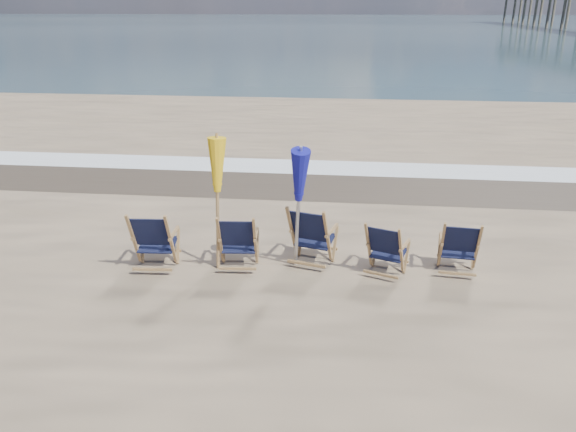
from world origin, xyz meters
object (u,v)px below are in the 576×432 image
(beach_chair_3, at_px, (401,253))
(beach_chair_4, at_px, (477,250))
(beach_chair_0, at_px, (171,242))
(umbrella_yellow, at_px, (216,173))
(beach_chair_2, at_px, (327,239))
(beach_chair_1, at_px, (255,243))
(umbrella_blue, at_px, (298,176))

(beach_chair_3, height_order, beach_chair_4, beach_chair_4)
(beach_chair_0, relative_size, umbrella_yellow, 0.50)
(beach_chair_0, relative_size, beach_chair_2, 0.98)
(beach_chair_0, relative_size, beach_chair_1, 1.06)
(beach_chair_2, bearing_deg, beach_chair_1, 24.37)
(beach_chair_2, distance_m, umbrella_blue, 1.16)
(beach_chair_0, distance_m, beach_chair_3, 3.61)
(beach_chair_3, xyz_separation_m, umbrella_blue, (-1.62, 0.16, 1.13))
(beach_chair_3, bearing_deg, umbrella_yellow, 17.40)
(beach_chair_0, bearing_deg, beach_chair_4, -179.34)
(beach_chair_4, bearing_deg, umbrella_blue, 7.02)
(umbrella_yellow, relative_size, umbrella_blue, 1.01)
(beach_chair_3, bearing_deg, beach_chair_2, 8.17)
(beach_chair_0, distance_m, beach_chair_1, 1.34)
(beach_chair_3, bearing_deg, umbrella_blue, 15.15)
(beach_chair_1, height_order, beach_chair_4, beach_chair_1)
(beach_chair_1, distance_m, beach_chair_2, 1.16)
(umbrella_yellow, bearing_deg, beach_chair_0, -158.22)
(beach_chair_0, distance_m, umbrella_yellow, 1.33)
(beach_chair_2, relative_size, beach_chair_3, 1.15)
(beach_chair_3, xyz_separation_m, beach_chair_4, (1.19, 0.24, 0.01))
(beach_chair_2, bearing_deg, beach_chair_3, -177.22)
(beach_chair_2, xyz_separation_m, umbrella_blue, (-0.47, -0.10, 1.06))
(beach_chair_0, distance_m, beach_chair_2, 2.49)
(beach_chair_2, relative_size, umbrella_yellow, 0.51)
(beach_chair_1, height_order, umbrella_blue, umbrella_blue)
(beach_chair_3, distance_m, umbrella_blue, 1.98)
(beach_chair_4, bearing_deg, umbrella_yellow, 6.35)
(beach_chair_1, bearing_deg, umbrella_yellow, -13.48)
(beach_chair_0, bearing_deg, beach_chair_1, -175.43)
(umbrella_yellow, bearing_deg, umbrella_blue, -0.44)
(beach_chair_4, distance_m, umbrella_blue, 3.02)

